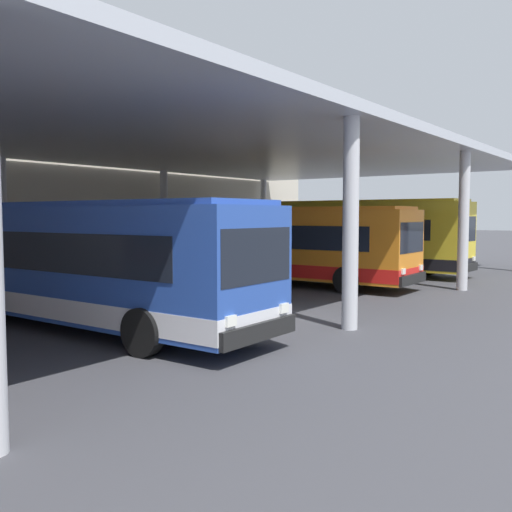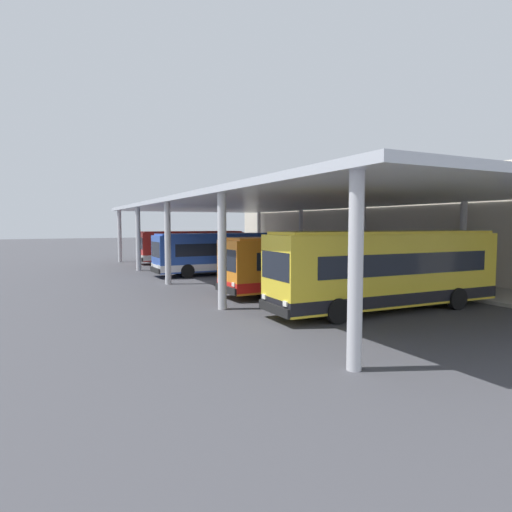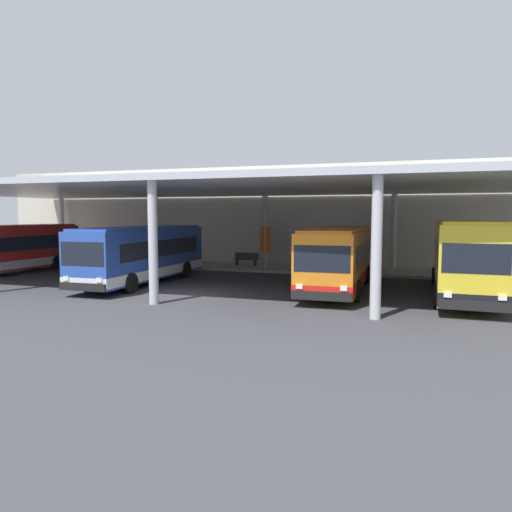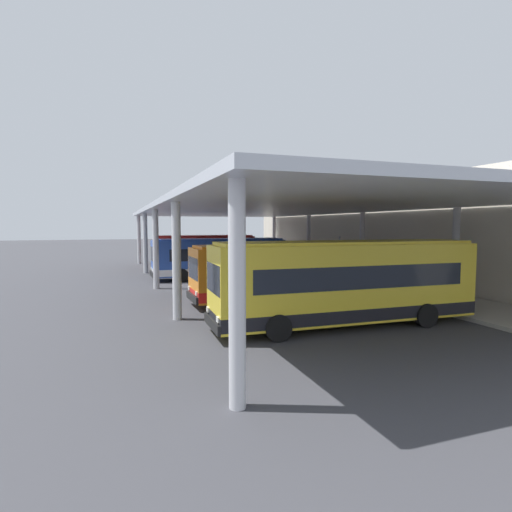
{
  "view_description": "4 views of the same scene",
  "coord_description": "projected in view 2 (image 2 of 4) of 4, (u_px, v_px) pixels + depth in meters",
  "views": [
    {
      "loc": [
        -12.67,
        -8.98,
        2.85
      ],
      "look_at": [
        3.66,
        3.12,
        1.39
      ],
      "focal_mm": 39.84,
      "sensor_mm": 36.0,
      "label": 1
    },
    {
      "loc": [
        27.43,
        -9.89,
        3.88
      ],
      "look_at": [
        -1.01,
        4.36,
        1.53
      ],
      "focal_mm": 30.45,
      "sensor_mm": 36.0,
      "label": 2
    },
    {
      "loc": [
        10.49,
        -20.1,
        3.81
      ],
      "look_at": [
        1.99,
        5.43,
        1.48
      ],
      "focal_mm": 33.08,
      "sensor_mm": 36.0,
      "label": 3
    },
    {
      "loc": [
        27.1,
        -5.11,
        4.22
      ],
      "look_at": [
        1.3,
        4.08,
        2.11
      ],
      "focal_mm": 28.07,
      "sensor_mm": 36.0,
      "label": 4
    }
  ],
  "objects": [
    {
      "name": "bus_far_bay",
      "position": [
        386.0,
        270.0,
        19.35
      ],
      "size": [
        2.94,
        11.39,
        3.57
      ],
      "color": "yellow",
      "rests_on": "ground"
    },
    {
      "name": "station_building_facade",
      "position": [
        377.0,
        225.0,
        35.59
      ],
      "size": [
        48.0,
        1.6,
        7.53
      ],
      "primitive_type": "cube",
      "color": "beige",
      "rests_on": "ground"
    },
    {
      "name": "bus_second_bay",
      "position": [
        222.0,
        253.0,
        33.69
      ],
      "size": [
        2.84,
        10.57,
        3.17
      ],
      "color": "#284CA8",
      "rests_on": "ground"
    },
    {
      "name": "banner_sign",
      "position": [
        343.0,
        249.0,
        33.18
      ],
      "size": [
        0.7,
        0.12,
        3.2
      ],
      "color": "#B2B2B7",
      "rests_on": "platform_kerb"
    },
    {
      "name": "bus_nearest_bay",
      "position": [
        192.0,
        246.0,
        43.7
      ],
      "size": [
        2.75,
        10.54,
        3.17
      ],
      "color": "red",
      "rests_on": "ground"
    },
    {
      "name": "canopy_shelter",
      "position": [
        276.0,
        204.0,
        31.23
      ],
      "size": [
        40.0,
        17.0,
        5.55
      ],
      "color": "silver",
      "rests_on": "ground"
    },
    {
      "name": "bus_middle_bay",
      "position": [
        311.0,
        263.0,
        24.58
      ],
      "size": [
        2.88,
        10.58,
        3.17
      ],
      "color": "orange",
      "rests_on": "ground"
    },
    {
      "name": "bench_waiting",
      "position": [
        339.0,
        264.0,
        35.19
      ],
      "size": [
        1.8,
        0.45,
        0.92
      ],
      "color": "#383D47",
      "rests_on": "platform_kerb"
    },
    {
      "name": "ground_plane",
      "position": [
        205.0,
        282.0,
        29.16
      ],
      "size": [
        200.0,
        200.0,
        0.0
      ],
      "primitive_type": "plane",
      "color": "#3D3D42"
    },
    {
      "name": "platform_kerb",
      "position": [
        345.0,
        272.0,
        34.41
      ],
      "size": [
        42.0,
        4.5,
        0.18
      ],
      "primitive_type": "cube",
      "color": "#A39E93",
      "rests_on": "ground"
    }
  ]
}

